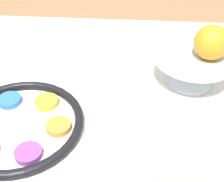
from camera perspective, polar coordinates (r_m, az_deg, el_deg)
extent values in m
cylinder|color=silver|center=(0.74, -16.60, -6.52)|extent=(0.29, 0.29, 0.01)
torus|color=black|center=(0.73, -16.82, -5.70)|extent=(0.29, 0.29, 0.02)
cylinder|color=orange|center=(0.70, -9.75, -6.42)|extent=(0.06, 0.06, 0.01)
cylinder|color=gold|center=(0.77, -11.87, -1.98)|extent=(0.06, 0.06, 0.01)
cylinder|color=#2D6BB7|center=(0.80, -18.19, -1.61)|extent=(0.06, 0.06, 0.01)
cylinder|color=#844299|center=(0.66, -15.04, -10.96)|extent=(0.06, 0.06, 0.01)
cylinder|color=silver|center=(0.86, 13.98, 1.91)|extent=(0.12, 0.12, 0.01)
cylinder|color=silver|center=(0.84, 14.37, 3.90)|extent=(0.03, 0.03, 0.07)
cylinder|color=silver|center=(0.82, 14.90, 6.63)|extent=(0.21, 0.21, 0.03)
sphere|color=orange|center=(0.76, 17.76, 8.45)|extent=(0.08, 0.08, 0.08)
cylinder|color=silver|center=(0.99, 12.15, 9.50)|extent=(0.07, 0.07, 0.07)
cube|color=silver|center=(0.90, -10.68, 4.00)|extent=(0.04, 0.17, 0.01)
cube|color=silver|center=(0.89, -8.80, 3.94)|extent=(0.05, 0.17, 0.01)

